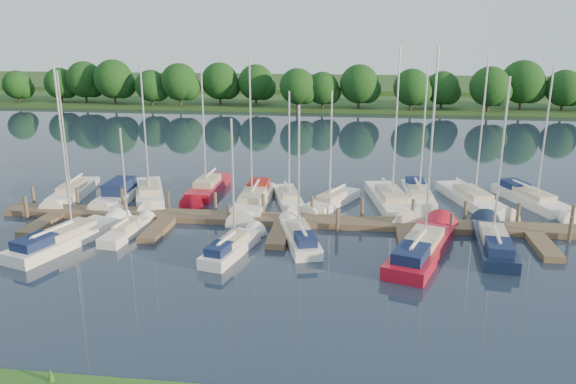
# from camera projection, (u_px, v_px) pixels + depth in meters

# --- Properties ---
(ground) EXTENTS (260.00, 260.00, 0.00)m
(ground) POSITION_uv_depth(u_px,v_px,m) (267.00, 271.00, 30.68)
(ground) COLOR #1B2837
(ground) RESTS_ON ground
(dock) EXTENTS (40.00, 6.00, 0.40)m
(dock) POSITION_uv_depth(u_px,v_px,m) (284.00, 223.00, 37.58)
(dock) COLOR #4C3D2A
(dock) RESTS_ON ground
(mooring_pilings) EXTENTS (38.24, 2.84, 2.00)m
(mooring_pilings) POSITION_uv_depth(u_px,v_px,m) (286.00, 212.00, 38.54)
(mooring_pilings) COLOR #473D33
(mooring_pilings) RESTS_ON ground
(far_shore) EXTENTS (180.00, 30.00, 0.60)m
(far_shore) POSITION_uv_depth(u_px,v_px,m) (332.00, 100.00, 102.05)
(far_shore) COLOR #25441A
(far_shore) RESTS_ON ground
(distant_hill) EXTENTS (220.00, 40.00, 1.40)m
(distant_hill) POSITION_uv_depth(u_px,v_px,m) (337.00, 84.00, 125.75)
(distant_hill) COLOR #315324
(distant_hill) RESTS_ON ground
(treeline) EXTENTS (145.11, 10.24, 8.28)m
(treeline) POSITION_uv_depth(u_px,v_px,m) (338.00, 85.00, 88.50)
(treeline) COLOR #38281C
(treeline) RESTS_ON ground
(sailboat_n_0) EXTENTS (2.69, 8.02, 10.22)m
(sailboat_n_0) POSITION_uv_depth(u_px,v_px,m) (72.00, 194.00, 43.94)
(sailboat_n_0) COLOR white
(sailboat_n_0) RESTS_ON ground
(motorboat) EXTENTS (1.98, 6.78, 1.95)m
(motorboat) POSITION_uv_depth(u_px,v_px,m) (119.00, 196.00, 43.05)
(motorboat) COLOR white
(motorboat) RESTS_ON ground
(sailboat_n_2) EXTENTS (4.56, 8.39, 10.77)m
(sailboat_n_2) POSITION_uv_depth(u_px,v_px,m) (149.00, 195.00, 43.75)
(sailboat_n_2) COLOR white
(sailboat_n_2) RESTS_ON ground
(sailboat_n_3) EXTENTS (2.08, 8.19, 10.65)m
(sailboat_n_3) POSITION_uv_depth(u_px,v_px,m) (207.00, 190.00, 45.11)
(sailboat_n_3) COLOR #AF1023
(sailboat_n_3) RESTS_ON ground
(sailboat_n_4) EXTENTS (2.23, 8.99, 11.50)m
(sailboat_n_4) POSITION_uv_depth(u_px,v_px,m) (253.00, 202.00, 41.72)
(sailboat_n_4) COLOR white
(sailboat_n_4) RESTS_ON ground
(sailboat_n_5) EXTENTS (3.12, 6.91, 8.78)m
(sailboat_n_5) POSITION_uv_depth(u_px,v_px,m) (289.00, 200.00, 42.56)
(sailboat_n_5) COLOR white
(sailboat_n_5) RESTS_ON ground
(sailboat_n_6) EXTENTS (4.09, 6.75, 8.88)m
(sailboat_n_6) POSITION_uv_depth(u_px,v_px,m) (331.00, 202.00, 41.92)
(sailboat_n_6) COLOR white
(sailboat_n_6) RESTS_ON ground
(sailboat_n_7) EXTENTS (3.67, 9.60, 12.04)m
(sailboat_n_7) POSITION_uv_depth(u_px,v_px,m) (391.00, 203.00, 41.79)
(sailboat_n_7) COLOR white
(sailboat_n_7) RESTS_ON ground
(sailboat_n_8) EXTENTS (2.14, 8.31, 10.45)m
(sailboat_n_8) POSITION_uv_depth(u_px,v_px,m) (419.00, 196.00, 43.29)
(sailboat_n_8) COLOR white
(sailboat_n_8) RESTS_ON ground
(sailboat_n_9) EXTENTS (4.27, 9.05, 11.43)m
(sailboat_n_9) POSITION_uv_depth(u_px,v_px,m) (473.00, 201.00, 42.24)
(sailboat_n_9) COLOR white
(sailboat_n_9) RESTS_ON ground
(sailboat_n_10) EXTENTS (4.46, 8.47, 10.85)m
(sailboat_n_10) POSITION_uv_depth(u_px,v_px,m) (533.00, 201.00, 42.11)
(sailboat_n_10) COLOR white
(sailboat_n_10) RESTS_ON ground
(sailboat_s_0) EXTENTS (4.33, 8.87, 11.26)m
(sailboat_s_0) POSITION_uv_depth(u_px,v_px,m) (68.00, 239.00, 34.47)
(sailboat_s_0) COLOR white
(sailboat_s_0) RESTS_ON ground
(sailboat_s_1) EXTENTS (1.74, 5.56, 7.22)m
(sailboat_s_1) POSITION_uv_depth(u_px,v_px,m) (127.00, 231.00, 35.90)
(sailboat_s_1) COLOR white
(sailboat_s_1) RESTS_ON ground
(sailboat_s_2) EXTENTS (2.72, 6.43, 8.31)m
(sailboat_s_2) POSITION_uv_depth(u_px,v_px,m) (232.00, 248.00, 33.02)
(sailboat_s_2) COLOR white
(sailboat_s_2) RESTS_ON ground
(sailboat_s_3) EXTENTS (3.19, 6.84, 8.84)m
(sailboat_s_3) POSITION_uv_depth(u_px,v_px,m) (300.00, 238.00, 34.63)
(sailboat_s_3) COLOR white
(sailboat_s_3) RESTS_ON ground
(sailboat_s_4) EXTENTS (4.91, 9.65, 12.30)m
(sailboat_s_4) POSITION_uv_depth(u_px,v_px,m) (422.00, 249.00, 32.79)
(sailboat_s_4) COLOR #AF1023
(sailboat_s_4) RESTS_ON ground
(sailboat_s_5) EXTENTS (2.63, 8.35, 10.60)m
(sailboat_s_5) POSITION_uv_depth(u_px,v_px,m) (493.00, 244.00, 33.70)
(sailboat_s_5) COLOR black
(sailboat_s_5) RESTS_ON ground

